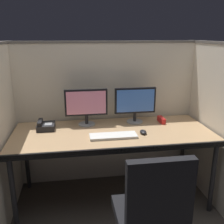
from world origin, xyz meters
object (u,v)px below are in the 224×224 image
Objects in this scene: keyboard_main at (113,136)px; computer_mouse at (143,132)px; red_stapler at (161,120)px; desk at (113,137)px; desk_phone at (45,126)px; monitor_left at (86,105)px; monitor_right at (135,103)px.

keyboard_main is 4.48× the size of computer_mouse.
computer_mouse is at bearing -133.77° from red_stapler.
keyboard_main is (-0.02, -0.13, 0.06)m from desk.
desk_phone is at bearing 164.79° from desk.
monitor_left is 0.81m from red_stapler.
keyboard_main is at bearing -149.90° from red_stapler.
desk is 4.42× the size of keyboard_main.
monitor_right is 4.48× the size of computer_mouse.
red_stapler is 1.20m from desk_phone.
monitor_left is at bearing 177.03° from red_stapler.
monitor_left is 2.87× the size of red_stapler.
keyboard_main is (0.22, -0.37, -0.20)m from monitor_left.
computer_mouse is 0.64× the size of red_stapler.
desk is 19.79× the size of computer_mouse.
red_stapler is 0.79× the size of desk_phone.
desk is 0.15m from keyboard_main.
desk_phone reaches higher than red_stapler.
monitor_right is (0.51, 0.01, 0.00)m from monitor_left.
monitor_left is 0.64m from computer_mouse.
monitor_right is 1.00× the size of keyboard_main.
monitor_right is at bearing 4.34° from desk_phone.
monitor_right reaches higher than desk_phone.
monitor_right is 0.34m from red_stapler.
monitor_left reaches higher than desk_phone.
desk_phone is at bearing -175.66° from monitor_right.
red_stapler is (0.79, -0.04, -0.19)m from monitor_left.
desk is 0.43m from monitor_left.
desk is at bearing -138.00° from monitor_right.
computer_mouse reaches higher than keyboard_main.
keyboard_main is at bearing -59.53° from monitor_left.
monitor_left and monitor_right have the same top height.
desk is 10.00× the size of desk_phone.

